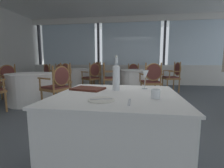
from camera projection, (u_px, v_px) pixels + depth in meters
ground_plane at (120, 116)px, 3.12m from camera, size 15.05×15.05×0.00m
window_wall_far at (130, 58)px, 7.21m from camera, size 9.16×0.14×2.92m
foreground_table at (117, 132)px, 1.56m from camera, size 1.11×1.09×0.74m
side_plate at (101, 100)px, 1.26m from camera, size 0.20×0.20×0.01m
butter_knife at (101, 99)px, 1.26m from camera, size 0.17×0.06×0.00m
dinner_fork at (129, 102)px, 1.21m from camera, size 0.02×0.19×0.00m
water_bottle at (116, 76)px, 1.68m from camera, size 0.07×0.07×0.36m
wine_glass at (145, 75)px, 1.76m from camera, size 0.07×0.07×0.20m
water_tumbler at (156, 94)px, 1.33m from camera, size 0.07×0.07×0.07m
menu_book at (88, 89)px, 1.73m from camera, size 0.37×0.29×0.02m
background_table_0 at (32, 88)px, 3.98m from camera, size 1.09×1.09×0.74m
dining_chair_0_0 at (10, 79)px, 4.47m from camera, size 0.61×0.64×0.94m
dining_chair_0_2 at (58, 84)px, 3.44m from camera, size 0.61×0.64×0.94m
dining_chair_0_3 at (63, 77)px, 4.77m from camera, size 0.64×0.61×0.97m
background_table_1 at (141, 81)px, 5.41m from camera, size 1.35×1.35×0.74m
dining_chair_1_0 at (152, 79)px, 4.29m from camera, size 0.61×0.55×0.99m
dining_chair_1_1 at (174, 74)px, 5.47m from camera, size 0.55×0.61×1.00m
dining_chair_1_2 at (134, 73)px, 6.47m from camera, size 0.61×0.55×0.92m
dining_chair_1_3 at (107, 75)px, 5.30m from camera, size 0.55×0.61×0.97m
background_table_2 at (76, 78)px, 6.26m from camera, size 1.13×1.13×0.74m
dining_chair_2_0 at (51, 75)px, 5.52m from camera, size 0.66×0.64×0.93m
dining_chair_2_1 at (93, 75)px, 5.55m from camera, size 0.64×0.66×0.96m
dining_chair_2_2 at (95, 71)px, 6.94m from camera, size 0.66×0.64×0.99m
dining_chair_2_3 at (62, 73)px, 6.90m from camera, size 0.64×0.66×0.91m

